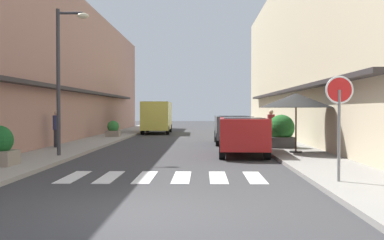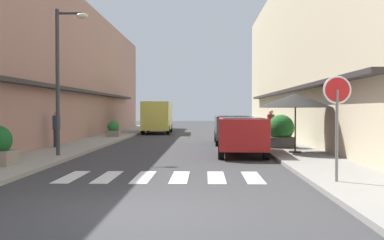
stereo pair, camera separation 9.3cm
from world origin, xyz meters
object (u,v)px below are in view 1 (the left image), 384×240
delivery_van (157,115)px  planter_far (113,129)px  cafe_umbrella (296,101)px  street_lamp (63,66)px  parked_car_near (243,132)px  parked_car_mid (233,126)px  round_street_sign (339,101)px  pedestrian_walking_near (57,128)px  pedestrian_walking_far (271,127)px  planter_midblock (281,131)px

delivery_van → planter_far: 6.47m
cafe_umbrella → planter_far: cafe_umbrella is taller
street_lamp → planter_far: size_ratio=5.40×
parked_car_near → street_lamp: size_ratio=0.80×
parked_car_mid → cafe_umbrella: 6.42m
parked_car_near → planter_far: bearing=124.0°
round_street_sign → pedestrian_walking_near: size_ratio=1.51×
round_street_sign → planter_far: (-8.67, 17.53, -1.41)m
parked_car_near → street_lamp: 7.10m
delivery_van → pedestrian_walking_far: (6.59, -12.92, -0.42)m
parked_car_near → round_street_sign: round_street_sign is taller
parked_car_near → street_lamp: (-6.57, -1.17, 2.43)m
round_street_sign → pedestrian_walking_far: 10.71m
round_street_sign → pedestrian_walking_near: bearing=135.5°
parked_car_near → pedestrian_walking_near: bearing=163.4°
street_lamp → parked_car_near: bearing=10.1°
parked_car_near → planter_far: (-7.07, 10.50, -0.36)m
parked_car_mid → street_lamp: street_lamp is taller
pedestrian_walking_near → parked_car_near: bearing=-22.4°
street_lamp → planter_far: street_lamp is taller
street_lamp → pedestrian_walking_near: size_ratio=3.27×
pedestrian_walking_near → pedestrian_walking_far: (9.59, 1.26, 0.02)m
delivery_van → cafe_umbrella: size_ratio=1.95×
cafe_umbrella → delivery_van: bearing=113.0°
delivery_van → planter_far: delivery_van is taller
parked_car_near → planter_midblock: size_ratio=2.93×
round_street_sign → street_lamp: 10.15m
parked_car_mid → planter_midblock: planter_midblock is taller
pedestrian_walking_far → planter_midblock: bearing=45.4°
cafe_umbrella → pedestrian_walking_far: cafe_umbrella is taller
street_lamp → planter_far: 12.00m
planter_far → pedestrian_walking_near: 8.18m
parked_car_near → planter_far: 12.66m
planter_far → round_street_sign: bearing=-63.7°
parked_car_mid → street_lamp: (-6.57, -7.20, 2.43)m
delivery_van → planter_midblock: bearing=-63.9°
delivery_van → pedestrian_walking_far: delivery_van is taller
round_street_sign → cafe_umbrella: round_street_sign is taller
parked_car_mid → planter_far: parked_car_mid is taller
delivery_van → pedestrian_walking_far: size_ratio=3.29×
cafe_umbrella → pedestrian_walking_near: size_ratio=1.73×
parked_car_near → street_lamp: bearing=-169.9°
planter_midblock → cafe_umbrella: bearing=-86.7°
parked_car_near → cafe_umbrella: 2.38m
street_lamp → cafe_umbrella: size_ratio=1.89×
pedestrian_walking_near → pedestrian_walking_far: 9.67m
pedestrian_walking_far → pedestrian_walking_near: bearing=-51.2°
cafe_umbrella → planter_far: 13.94m
parked_car_near → cafe_umbrella: (2.05, 0.07, 1.21)m
parked_car_near → planter_far: size_ratio=4.31×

